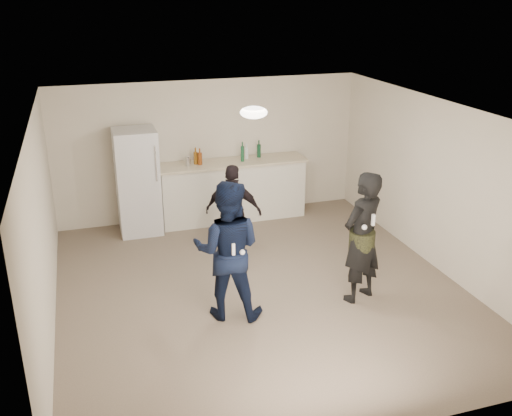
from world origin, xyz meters
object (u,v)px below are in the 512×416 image
object	(u,v)px
fridge	(138,182)
spectator	(234,212)
counter	(233,192)
woman	(362,238)
shaker	(188,161)
man	(228,250)

from	to	relation	value
fridge	spectator	bearing A→B (deg)	-48.14
counter	woman	xyz separation A→B (m)	(0.87, -3.30, 0.38)
shaker	spectator	distance (m)	1.60
shaker	man	bearing A→B (deg)	-92.23
man	spectator	xyz separation A→B (m)	(0.53, 1.66, -0.17)
shaker	man	size ratio (longest dim) A/B	0.09
fridge	woman	bearing A→B (deg)	-51.69
shaker	woman	xyz separation A→B (m)	(1.67, -3.28, -0.27)
man	counter	bearing A→B (deg)	-84.04
fridge	counter	bearing A→B (deg)	2.38
man	woman	distance (m)	1.80
counter	man	distance (m)	3.32
fridge	shaker	distance (m)	0.93
shaker	man	xyz separation A→B (m)	(-0.12, -3.14, -0.26)
spectator	woman	bearing A→B (deg)	152.01
fridge	shaker	size ratio (longest dim) A/B	10.59
counter	fridge	world-z (taller)	fridge
woman	spectator	size ratio (longest dim) A/B	1.21
spectator	man	bearing A→B (deg)	99.17
fridge	man	bearing A→B (deg)	-76.19
woman	spectator	xyz separation A→B (m)	(-1.26, 1.79, -0.16)
counter	fridge	distance (m)	1.72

